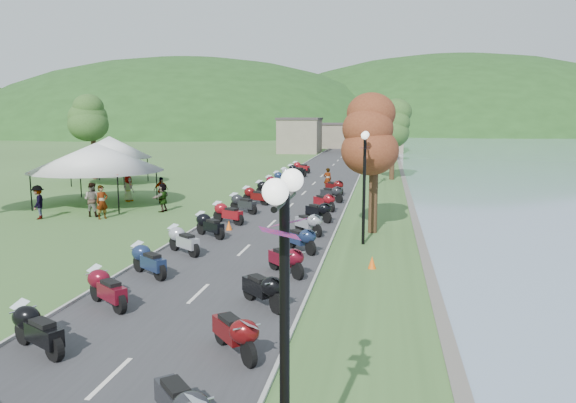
{
  "coord_description": "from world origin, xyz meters",
  "views": [
    {
      "loc": [
        5.89,
        -6.84,
        5.8
      ],
      "look_at": [
        0.95,
        21.63,
        1.3
      ],
      "focal_mm": 35.0,
      "sensor_mm": 36.0,
      "label": 1
    }
  ],
  "objects_px": {
    "streetlamp_near": "(285,362)",
    "pedestrian_c": "(39,219)",
    "pedestrian_a": "(103,219)",
    "vendor_tent_main": "(97,174)",
    "pedestrian_b": "(93,216)"
  },
  "relations": [
    {
      "from": "vendor_tent_main",
      "to": "pedestrian_a",
      "type": "bearing_deg",
      "value": -59.31
    },
    {
      "from": "vendor_tent_main",
      "to": "pedestrian_c",
      "type": "height_order",
      "value": "vendor_tent_main"
    },
    {
      "from": "pedestrian_b",
      "to": "pedestrian_c",
      "type": "relative_size",
      "value": 1.03
    },
    {
      "from": "pedestrian_a",
      "to": "pedestrian_c",
      "type": "distance_m",
      "value": 3.56
    },
    {
      "from": "pedestrian_c",
      "to": "pedestrian_b",
      "type": "bearing_deg",
      "value": 96.22
    },
    {
      "from": "vendor_tent_main",
      "to": "pedestrian_c",
      "type": "bearing_deg",
      "value": -98.53
    },
    {
      "from": "vendor_tent_main",
      "to": "pedestrian_a",
      "type": "distance_m",
      "value": 5.69
    },
    {
      "from": "streetlamp_near",
      "to": "pedestrian_c",
      "type": "distance_m",
      "value": 27.64
    },
    {
      "from": "streetlamp_near",
      "to": "pedestrian_a",
      "type": "bearing_deg",
      "value": 123.35
    },
    {
      "from": "pedestrian_c",
      "to": "pedestrian_a",
      "type": "bearing_deg",
      "value": 80.54
    },
    {
      "from": "pedestrian_a",
      "to": "streetlamp_near",
      "type": "bearing_deg",
      "value": -110.81
    },
    {
      "from": "vendor_tent_main",
      "to": "pedestrian_a",
      "type": "height_order",
      "value": "vendor_tent_main"
    },
    {
      "from": "vendor_tent_main",
      "to": "pedestrian_c",
      "type": "distance_m",
      "value": 5.64
    },
    {
      "from": "pedestrian_a",
      "to": "pedestrian_c",
      "type": "height_order",
      "value": "same"
    },
    {
      "from": "streetlamp_near",
      "to": "vendor_tent_main",
      "type": "xyz_separation_m",
      "value": [
        -16.98,
        26.25,
        -0.5
      ]
    }
  ]
}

